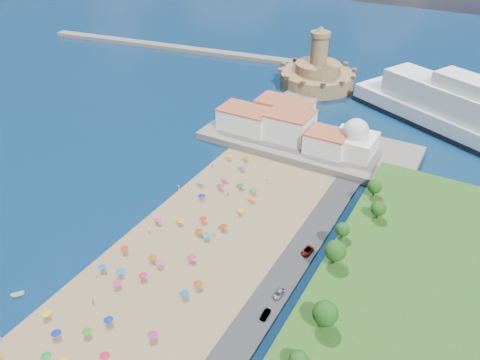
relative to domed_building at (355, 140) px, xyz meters
The scene contains 12 objects.
ground 77.60m from the domed_building, 112.91° to the right, with size 700.00×700.00×0.00m, color #071938.
terrace 21.44m from the domed_building, behind, with size 90.00×36.00×3.00m, color #59544C.
jetty 56.51m from the domed_building, 138.62° to the left, with size 18.00×70.00×2.40m, color #59544C.
breakwater 162.43m from the domed_building, 149.64° to the left, with size 200.00×7.00×2.60m, color #59544C.
waterfront_buildings 33.17m from the domed_building, behind, with size 57.00×29.00×11.00m.
domed_building is the anchor object (origin of this frame).
fortress 79.11m from the domed_building, 122.08° to the left, with size 40.00×40.00×32.40m.
beach_parasols 88.60m from the domed_building, 110.23° to the right, with size 30.86×116.42×2.20m.
beachgoers 79.61m from the domed_building, 116.31° to the right, with size 33.41×97.25×1.87m.
moored_boats 133.51m from the domed_building, 115.19° to the right, with size 4.10×11.43×1.73m.
parked_cars 82.16m from the domed_building, 85.79° to the right, with size 2.92×57.23×1.37m.
hillside_trees 81.44m from the domed_building, 77.14° to the right, with size 12.33×108.19×7.88m.
Camera 1 is at (70.60, -93.21, 96.48)m, focal length 35.00 mm.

